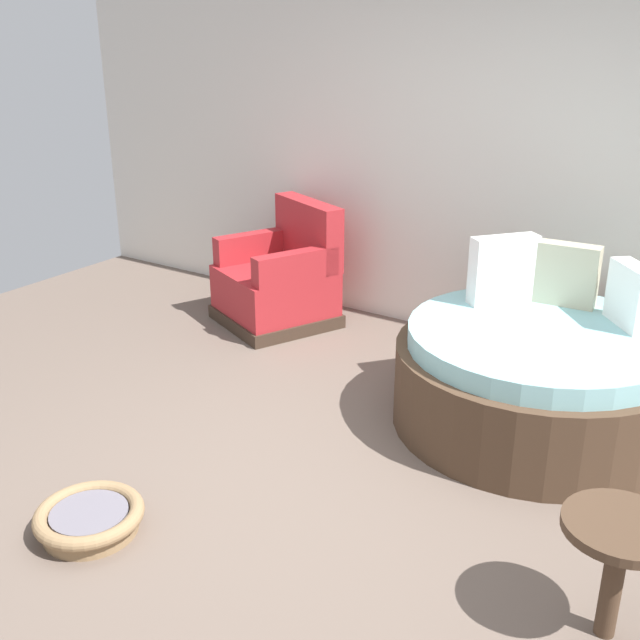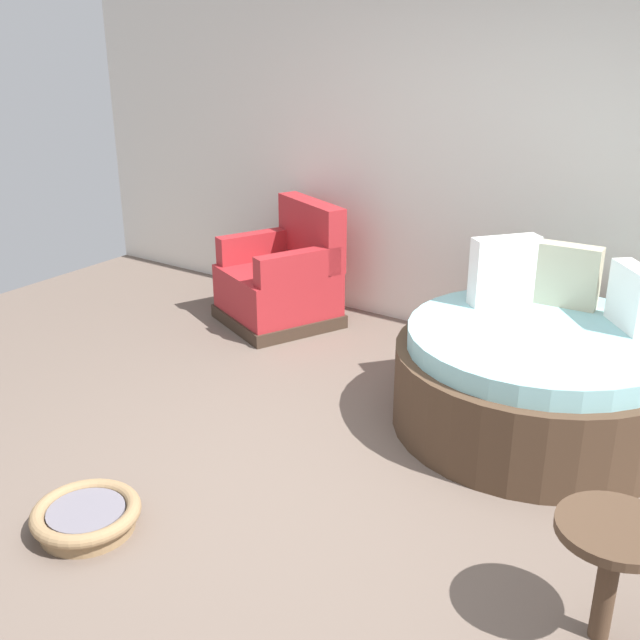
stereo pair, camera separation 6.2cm
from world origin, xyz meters
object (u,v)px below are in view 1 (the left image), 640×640
object	(u,v)px
pet_basket	(90,518)
side_table	(619,543)
red_armchair	(281,282)
round_daybed	(537,375)

from	to	relation	value
pet_basket	side_table	world-z (taller)	side_table
pet_basket	red_armchair	bearing A→B (deg)	107.69
side_table	round_daybed	bearing A→B (deg)	118.42
pet_basket	round_daybed	bearing A→B (deg)	57.61
red_armchair	side_table	bearing A→B (deg)	-33.25
red_armchair	pet_basket	xyz separation A→B (m)	(0.85, -2.67, -0.26)
round_daybed	pet_basket	bearing A→B (deg)	-122.39
red_armchair	pet_basket	distance (m)	2.81
red_armchair	side_table	world-z (taller)	red_armchair
red_armchair	pet_basket	size ratio (longest dim) A/B	2.06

